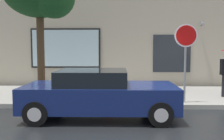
% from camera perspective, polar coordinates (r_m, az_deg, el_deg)
% --- Properties ---
extents(ground_plane, '(60.00, 60.00, 0.00)m').
position_cam_1_polar(ground_plane, '(7.49, 6.71, -10.41)').
color(ground_plane, black).
extents(sidewalk, '(20.00, 4.00, 0.15)m').
position_cam_1_polar(sidewalk, '(10.39, 5.17, -5.62)').
color(sidewalk, '#A3A099').
rests_on(sidewalk, ground).
extents(building_facade, '(20.00, 0.67, 7.00)m').
position_cam_1_polar(building_facade, '(12.80, 4.41, 11.68)').
color(building_facade, '#B2A893').
rests_on(building_facade, ground).
extents(parked_car, '(4.25, 1.95, 1.35)m').
position_cam_1_polar(parked_car, '(7.34, -2.97, -5.26)').
color(parked_car, navy).
rests_on(parked_car, ground).
extents(fire_hydrant, '(0.30, 0.44, 0.70)m').
position_cam_1_polar(fire_hydrant, '(8.98, -0.44, -4.59)').
color(fire_hydrant, red).
rests_on(fire_hydrant, sidewalk).
extents(stop_sign, '(0.76, 0.10, 2.61)m').
position_cam_1_polar(stop_sign, '(8.85, 15.98, 4.84)').
color(stop_sign, gray).
rests_on(stop_sign, sidewalk).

